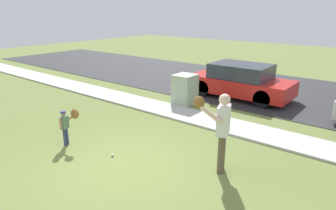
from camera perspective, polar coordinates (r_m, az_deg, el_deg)
name	(u,v)px	position (r m, az deg, el deg)	size (l,w,h in m)	color
ground_plane	(205,122)	(9.47, 7.05, -3.16)	(48.00, 48.00, 0.00)	olive
sidewalk_strip	(207,120)	(9.54, 7.38, -2.82)	(36.00, 1.20, 0.06)	beige
road_surface	(266,89)	(13.89, 18.19, 2.92)	(36.00, 6.80, 0.02)	#2D2D30
person_adult	(221,125)	(6.31, 10.09, -3.82)	(0.66, 0.80, 1.74)	brown
person_child	(68,122)	(8.01, -18.59, -3.02)	(0.41, 0.47, 0.97)	navy
baseball	(113,155)	(7.37, -10.54, -9.35)	(0.07, 0.07, 0.07)	white
utility_cabinet	(185,90)	(10.94, 3.23, 2.93)	(0.72, 0.76, 1.13)	#9EB293
parked_hatchback_red	(240,81)	(12.17, 13.64, 4.45)	(4.00, 1.75, 1.33)	red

